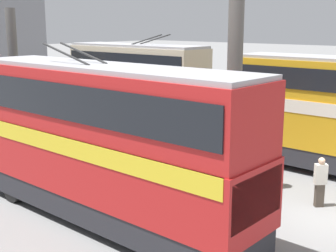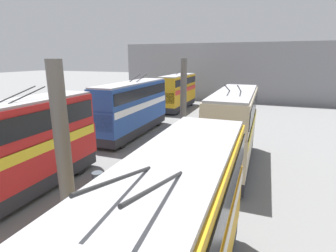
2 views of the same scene
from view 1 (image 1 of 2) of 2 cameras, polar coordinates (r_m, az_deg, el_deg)
name	(u,v)px [view 1 (image 1 of 2)]	position (r m, az deg, el deg)	size (l,w,h in m)	color
ground_plane	(323,218)	(16.76, 18.35, -10.56)	(240.00, 240.00, 0.00)	slate
support_column_near	(234,103)	(17.44, 8.01, 2.79)	(1.01, 1.01, 7.21)	#605B56
support_column_far	(14,74)	(28.49, -18.22, 5.99)	(1.01, 1.01, 7.21)	#605B56
bus_left_far	(136,83)	(27.69, -3.89, 5.28)	(9.27, 2.54, 5.79)	black
bus_right_near	(105,136)	(14.82, -7.66, -1.17)	(11.07, 2.54, 5.74)	black
person_aisle_foreground	(320,181)	(17.35, 18.07, -6.35)	(0.46, 0.47, 1.81)	#473D33
oil_drum	(115,170)	(19.60, -6.51, -5.35)	(0.67, 0.67, 0.82)	#424C56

